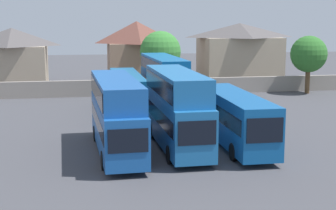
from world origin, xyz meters
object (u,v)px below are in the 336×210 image
bus_3 (235,117)px  house_terrace_left (13,57)px  bus_5 (164,80)px  bus_4 (127,90)px  tree_behind_wall (160,52)px  tree_left_of_lot (309,54)px  bus_2 (177,106)px  house_terrace_centre (137,52)px  house_terrace_right (239,52)px  bus_1 (116,111)px

bus_3 → house_terrace_left: bearing=-151.0°
bus_5 → house_terrace_left: 25.17m
bus_4 → tree_behind_wall: bearing=158.1°
bus_3 → tree_behind_wall: 26.42m
bus_3 → tree_left_of_lot: 26.87m
bus_3 → bus_2: bearing=-89.1°
tree_left_of_lot → tree_behind_wall: tree_behind_wall is taller
bus_4 → tree_behind_wall: (5.15, 12.61, 2.64)m
house_terrace_centre → house_terrace_right: 13.90m
bus_3 → house_terrace_right: (11.28, 33.91, 1.98)m
bus_5 → house_terrace_left: bearing=-143.1°
tree_left_of_lot → tree_behind_wall: bearing=164.6°
bus_5 → house_terrace_right: (13.75, 19.87, 1.17)m
bus_5 → house_terrace_centre: bearing=178.3°
bus_4 → bus_5: size_ratio=1.03×
bus_2 → bus_3: (3.99, 0.04, -0.86)m
bus_1 → bus_3: size_ratio=0.99×
bus_1 → house_terrace_centre: bearing=169.5°
bus_5 → house_terrace_right: size_ratio=1.07×
bus_3 → tree_behind_wall: bearing=-177.8°
bus_3 → tree_behind_wall: size_ratio=1.63×
tree_left_of_lot → bus_4: bearing=-159.3°
tree_left_of_lot → bus_1: bearing=-136.7°
bus_5 → tree_behind_wall: tree_behind_wall is taller
house_terrace_centre → tree_behind_wall: size_ratio=1.15×
house_terrace_left → tree_behind_wall: (17.49, -7.31, 0.91)m
tree_behind_wall → bus_4: bearing=-112.2°
house_terrace_left → tree_left_of_lot: house_terrace_left is taller
bus_2 → house_terrace_right: house_terrace_right is taller
bus_2 → bus_5: bearing=172.9°
house_terrace_centre → tree_left_of_lot: bearing=-35.3°
house_terrace_centre → house_terrace_left: bearing=-176.3°
bus_2 → house_terrace_right: (15.27, 33.94, 1.11)m
bus_3 → bus_4: bus_3 is taller
tree_behind_wall → house_terrace_right: bearing=32.3°
house_terrace_left → bus_2: bearing=-66.9°
bus_3 → house_terrace_centre: size_ratio=1.42×
bus_1 → house_terrace_left: bearing=-164.9°
house_terrace_centre → house_terrace_right: house_terrace_centre is taller
house_terrace_left → house_terrace_centre: bearing=3.7°
house_terrace_right → tree_left_of_lot: size_ratio=1.64×
house_terrace_centre → tree_behind_wall: (1.79, -8.34, 0.50)m
house_terrace_left → house_terrace_right: house_terrace_right is taller
bus_3 → house_terrace_left: 38.29m
bus_3 → bus_4: 14.91m
bus_5 → house_terrace_centre: (-0.13, 20.58, 1.33)m
bus_1 → bus_4: 14.22m
bus_1 → bus_2: size_ratio=1.06×
bus_1 → house_terrace_left: 35.51m
bus_2 → house_terrace_centre: house_terrace_centre is taller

